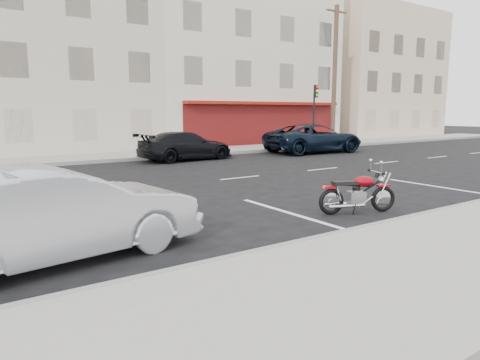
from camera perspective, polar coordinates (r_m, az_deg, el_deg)
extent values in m
plane|color=black|center=(13.83, -6.87, -0.42)|extent=(120.00, 120.00, 0.00)
cube|color=gray|center=(4.27, -13.27, -22.31)|extent=(80.00, 3.40, 0.15)
cube|color=gray|center=(5.72, -19.59, -14.07)|extent=(80.00, 0.12, 0.16)
cube|color=beige|center=(28.95, -26.48, 15.10)|extent=(12.00, 12.00, 11.50)
cube|color=beige|center=(33.48, -3.04, 15.95)|extent=(14.00, 12.00, 12.50)
cube|color=#CAB195|center=(43.10, 14.77, 13.14)|extent=(12.00, 12.00, 11.00)
cylinder|color=#422D1E|center=(30.13, 12.49, 13.45)|extent=(0.30, 0.30, 9.00)
cube|color=#422D1E|center=(30.73, 12.77, 21.09)|extent=(1.80, 0.10, 0.10)
cylinder|color=black|center=(28.49, 9.79, 7.95)|extent=(0.12, 0.12, 3.20)
cube|color=black|center=(28.40, 10.10, 11.57)|extent=(0.26, 0.18, 0.80)
cylinder|color=beige|center=(27.60, 7.31, 5.27)|extent=(0.20, 0.20, 0.60)
sphere|color=beige|center=(27.58, 7.33, 5.94)|extent=(0.20, 0.20, 0.20)
torus|color=black|center=(10.72, 21.53, -2.25)|extent=(0.59, 0.30, 0.59)
torus|color=black|center=(10.04, 15.50, -2.68)|extent=(0.59, 0.30, 0.59)
cube|color=maroon|center=(10.66, 21.63, -0.61)|extent=(0.32, 0.21, 0.04)
cube|color=maroon|center=(9.96, 15.40, -0.84)|extent=(0.30, 0.23, 0.05)
cube|color=gray|center=(10.33, 18.44, -2.19)|extent=(0.44, 0.38, 0.30)
ellipsoid|color=maroon|center=(10.36, 19.38, -0.11)|extent=(0.57, 0.46, 0.24)
cube|color=black|center=(10.12, 17.13, -0.31)|extent=(0.60, 0.41, 0.08)
cylinder|color=silver|center=(10.50, 20.82, 1.06)|extent=(0.25, 0.59, 0.03)
sphere|color=silver|center=(10.60, 21.32, 0.08)|extent=(0.15, 0.15, 0.15)
cylinder|color=silver|center=(10.10, 17.36, -3.20)|extent=(0.81, 0.36, 0.07)
cylinder|color=silver|center=(10.31, 16.65, -2.92)|extent=(0.81, 0.36, 0.07)
cylinder|color=silver|center=(10.64, 21.42, -0.86)|extent=(0.33, 0.16, 0.71)
cylinder|color=black|center=(10.41, 19.40, -1.31)|extent=(0.68, 0.29, 0.44)
imported|color=#ACAEB4|center=(7.12, -23.35, -4.20)|extent=(4.63, 2.14, 1.47)
imported|color=black|center=(24.20, 9.86, 5.48)|extent=(5.86, 3.04, 1.58)
imported|color=black|center=(20.32, -7.21, 4.53)|extent=(4.76, 2.22, 1.34)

